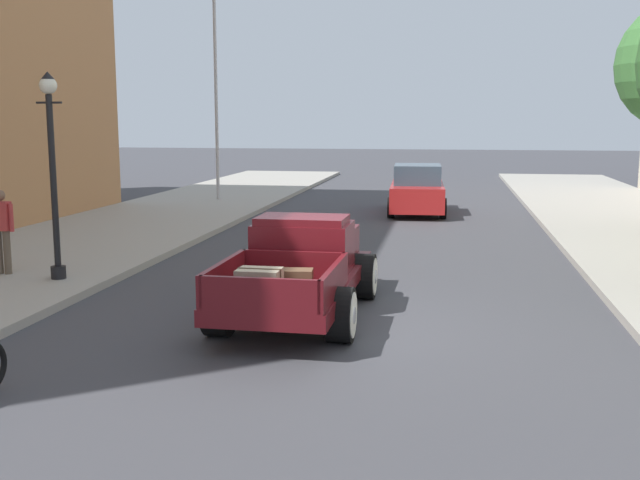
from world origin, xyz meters
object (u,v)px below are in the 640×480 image
at_px(hotrod_truck_maroon, 302,267).
at_px(flagpole, 221,47).
at_px(street_lamp_near, 52,160).
at_px(pedestrian_sidewalk_left, 1,226).
at_px(car_background_red, 417,191).

bearing_deg(hotrod_truck_maroon, flagpole, 111.37).
bearing_deg(street_lamp_near, hotrod_truck_maroon, -12.41).
relative_size(street_lamp_near, flagpole, 0.42).
bearing_deg(flagpole, street_lamp_near, -85.49).
height_order(hotrod_truck_maroon, flagpole, flagpole).
xyz_separation_m(street_lamp_near, flagpole, (-1.14, 14.40, 3.39)).
height_order(hotrod_truck_maroon, pedestrian_sidewalk_left, pedestrian_sidewalk_left).
xyz_separation_m(car_background_red, flagpole, (-7.33, 1.90, 5.00)).
relative_size(pedestrian_sidewalk_left, flagpole, 0.18).
distance_m(hotrod_truck_maroon, car_background_red, 13.64).
relative_size(car_background_red, street_lamp_near, 1.14).
xyz_separation_m(hotrod_truck_maroon, pedestrian_sidewalk_left, (-6.20, 1.32, 0.33)).
xyz_separation_m(hotrod_truck_maroon, street_lamp_near, (-4.92, 1.08, 1.63)).
bearing_deg(street_lamp_near, pedestrian_sidewalk_left, 169.57).
height_order(car_background_red, street_lamp_near, street_lamp_near).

